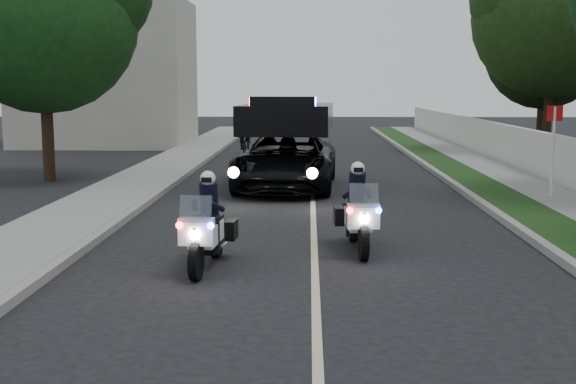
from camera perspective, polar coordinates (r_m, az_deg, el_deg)
name	(u,v)px	position (r m, az deg, el deg)	size (l,w,h in m)	color
ground	(316,294)	(10.56, 2.14, -7.83)	(120.00, 120.00, 0.00)	black
curb_right	(462,190)	(20.77, 13.29, 0.13)	(0.20, 60.00, 0.15)	gray
grass_verge	(488,190)	(20.92, 15.17, 0.13)	(1.20, 60.00, 0.16)	#193814
sidewalk_right	(536,190)	(21.27, 18.57, 0.11)	(1.40, 60.00, 0.16)	gray
property_wall	(574,166)	(21.50, 21.21, 1.87)	(0.22, 60.00, 1.50)	beige
curb_left	(164,189)	(20.73, -9.50, 0.22)	(0.20, 60.00, 0.15)	gray
sidewalk_left	(125,189)	(20.97, -12.45, 0.24)	(2.00, 60.00, 0.16)	gray
building_far	(106,73)	(37.48, -13.85, 8.86)	(8.00, 6.00, 7.00)	#A8A396
lane_marking	(313,192)	(20.35, 1.90, -0.02)	(0.12, 50.00, 0.01)	#BFB78C
police_moto_left	(208,268)	(12.06, -6.22, -5.83)	(0.65, 1.84, 1.57)	white
police_moto_right	(357,250)	(13.30, 5.38, -4.48)	(0.65, 1.86, 1.58)	silver
police_suv	(286,188)	(21.16, -0.12, 0.29)	(2.68, 5.78, 2.81)	black
bicycle	(245,154)	(31.72, -3.36, 2.92)	(0.56, 1.62, 0.85)	black
cyclist	(245,154)	(31.72, -3.36, 2.92)	(0.60, 0.40, 1.66)	black
sign_post	(550,202)	(19.80, 19.56, -0.74)	(0.39, 0.39, 2.50)	red
tree_right_d	(546,155)	(33.39, 19.23, 2.74)	(6.65, 6.65, 11.09)	#213F15
tree_right_e	(539,151)	(35.12, 18.80, 3.01)	(5.21, 5.21, 8.68)	black
tree_left_near	(50,181)	(24.00, -17.87, 0.83)	(5.73, 5.73, 9.56)	#154115
tree_left_far	(132,141)	(40.06, -11.95, 3.85)	(5.87, 5.87, 9.78)	#193510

